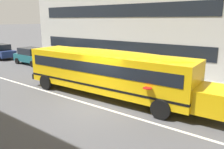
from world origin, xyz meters
TOP-DOWN VIEW (x-y plane):
  - ground_plane at (0.00, 0.00)m, footprint 400.00×400.00m
  - sidewalk_far at (0.00, 7.17)m, footprint 120.00×3.00m
  - lane_centreline at (0.00, 0.00)m, footprint 110.00×0.16m
  - school_bus at (-0.39, 1.61)m, footprint 12.07×2.91m
  - parked_car_dark_blue_under_tree at (-18.25, 4.54)m, footprint 3.97×2.02m
  - parked_car_teal_far_corner at (-12.55, 4.70)m, footprint 3.90×1.89m

SIDE VIEW (x-z plane):
  - ground_plane at x=0.00m, z-range 0.00..0.00m
  - lane_centreline at x=0.00m, z-range 0.00..0.01m
  - sidewalk_far at x=0.00m, z-range 0.00..0.01m
  - parked_car_dark_blue_under_tree at x=-18.25m, z-range 0.02..1.66m
  - parked_car_teal_far_corner at x=-12.55m, z-range 0.02..1.66m
  - school_bus at x=-0.39m, z-range 0.25..2.93m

